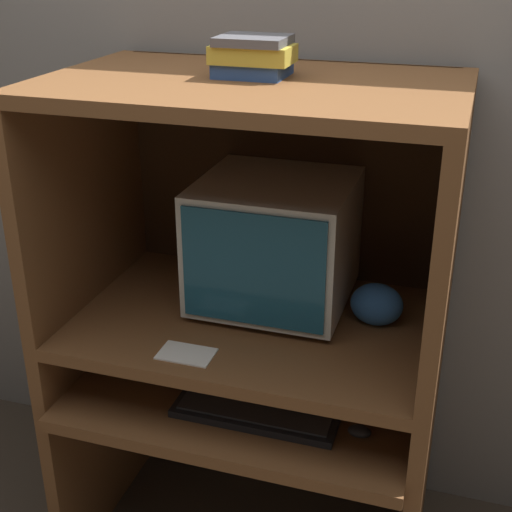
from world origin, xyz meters
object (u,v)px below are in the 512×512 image
object	(u,v)px
keyboard	(256,412)
storage_box	(249,56)
crt_monitor	(275,242)
mouse	(359,431)
snack_bag	(377,304)
book_stack	(253,57)

from	to	relation	value
keyboard	storage_box	size ratio (longest dim) A/B	3.27
crt_monitor	mouse	bearing A→B (deg)	-41.91
crt_monitor	keyboard	size ratio (longest dim) A/B	0.94
crt_monitor	storage_box	bearing A→B (deg)	-137.86
snack_bag	mouse	bearing A→B (deg)	-87.57
snack_bag	storage_box	world-z (taller)	storage_box
mouse	snack_bag	world-z (taller)	snack_bag
keyboard	snack_bag	bearing A→B (deg)	42.13
mouse	snack_bag	bearing A→B (deg)	92.43
keyboard	snack_bag	world-z (taller)	snack_bag
mouse	storage_box	xyz separation A→B (m)	(-0.37, 0.23, 0.89)
crt_monitor	book_stack	distance (m)	0.52
storage_box	snack_bag	bearing A→B (deg)	2.42
keyboard	book_stack	world-z (taller)	book_stack
mouse	storage_box	world-z (taller)	storage_box
crt_monitor	snack_bag	xyz separation A→B (m)	(0.30, -0.04, -0.13)
keyboard	storage_box	bearing A→B (deg)	111.93
snack_bag	book_stack	size ratio (longest dim) A/B	0.74
keyboard	crt_monitor	bearing A→B (deg)	96.81
mouse	book_stack	distance (m)	0.98
mouse	book_stack	world-z (taller)	book_stack
book_stack	storage_box	size ratio (longest dim) A/B	1.43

